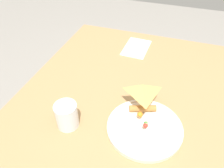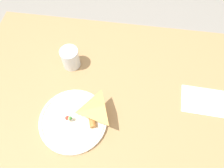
{
  "view_description": "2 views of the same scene",
  "coord_description": "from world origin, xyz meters",
  "px_view_note": "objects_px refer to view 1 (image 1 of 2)",
  "views": [
    {
      "loc": [
        0.59,
        0.14,
        1.32
      ],
      "look_at": [
        -0.03,
        -0.07,
        0.76
      ],
      "focal_mm": 35.0,
      "sensor_mm": 36.0,
      "label": 1
    },
    {
      "loc": [
        -0.09,
        0.36,
        1.52
      ],
      "look_at": [
        -0.03,
        -0.07,
        0.74
      ],
      "focal_mm": 35.0,
      "sensor_mm": 36.0,
      "label": 2
    }
  ],
  "objects_px": {
    "napkin_folded": "(136,48)",
    "butter_knife": "(137,46)",
    "milk_glass": "(67,116)",
    "plate_pizza": "(145,126)",
    "dining_table": "(125,118)"
  },
  "relations": [
    {
      "from": "napkin_folded",
      "to": "butter_knife",
      "type": "bearing_deg",
      "value": 179.98
    },
    {
      "from": "napkin_folded",
      "to": "milk_glass",
      "type": "bearing_deg",
      "value": -10.3
    },
    {
      "from": "plate_pizza",
      "to": "napkin_folded",
      "type": "bearing_deg",
      "value": -163.14
    },
    {
      "from": "napkin_folded",
      "to": "butter_knife",
      "type": "relative_size",
      "value": 1.1
    },
    {
      "from": "dining_table",
      "to": "butter_knife",
      "type": "height_order",
      "value": "butter_knife"
    },
    {
      "from": "butter_knife",
      "to": "milk_glass",
      "type": "bearing_deg",
      "value": -10.14
    },
    {
      "from": "napkin_folded",
      "to": "butter_knife",
      "type": "distance_m",
      "value": 0.01
    },
    {
      "from": "milk_glass",
      "to": "napkin_folded",
      "type": "bearing_deg",
      "value": 169.7
    },
    {
      "from": "dining_table",
      "to": "napkin_folded",
      "type": "height_order",
      "value": "napkin_folded"
    },
    {
      "from": "plate_pizza",
      "to": "milk_glass",
      "type": "xyz_separation_m",
      "value": [
        0.07,
        -0.26,
        0.03
      ]
    },
    {
      "from": "dining_table",
      "to": "plate_pizza",
      "type": "distance_m",
      "value": 0.17
    },
    {
      "from": "dining_table",
      "to": "milk_glass",
      "type": "distance_m",
      "value": 0.27
    },
    {
      "from": "plate_pizza",
      "to": "napkin_folded",
      "type": "relative_size",
      "value": 1.34
    },
    {
      "from": "dining_table",
      "to": "butter_knife",
      "type": "bearing_deg",
      "value": -171.84
    },
    {
      "from": "dining_table",
      "to": "milk_glass",
      "type": "height_order",
      "value": "milk_glass"
    }
  ]
}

